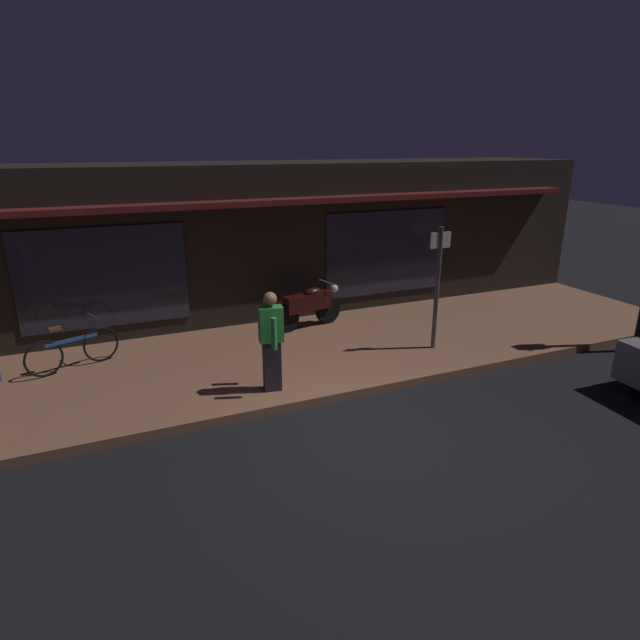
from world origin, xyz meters
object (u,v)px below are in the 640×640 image
(person_bystander, at_px, (271,340))
(sign_post, at_px, (438,281))
(bicycle_parked, at_px, (73,350))
(motorcycle, at_px, (309,305))

(person_bystander, bearing_deg, sign_post, 8.63)
(bicycle_parked, height_order, person_bystander, person_bystander)
(person_bystander, bearing_deg, motorcycle, 56.98)
(person_bystander, distance_m, sign_post, 3.62)
(motorcycle, bearing_deg, bicycle_parked, -174.74)
(motorcycle, height_order, person_bystander, person_bystander)
(motorcycle, xyz_separation_m, sign_post, (1.81, -2.13, 0.86))
(motorcycle, xyz_separation_m, bicycle_parked, (-4.74, -0.44, -0.14))
(person_bystander, height_order, sign_post, sign_post)
(sign_post, bearing_deg, person_bystander, -171.37)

